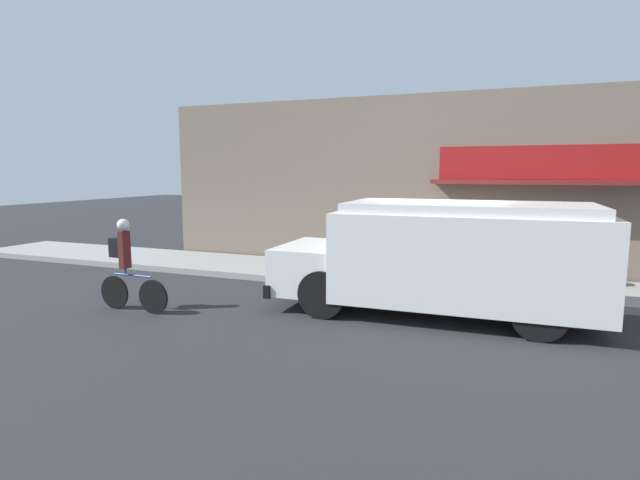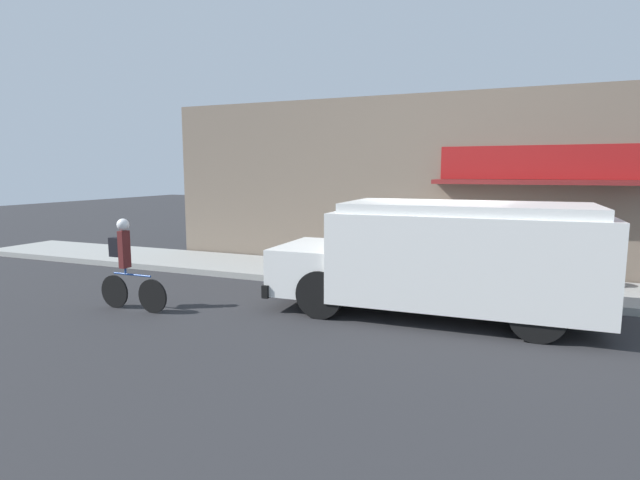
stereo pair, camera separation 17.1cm
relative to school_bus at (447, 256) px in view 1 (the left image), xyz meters
The scene contains 6 objects.
ground_plane 1.68m from the school_bus, 103.65° to the left, with size 70.00×70.00×0.00m, color #2B2B2D.
sidewalk 2.66m from the school_bus, 97.04° to the left, with size 28.00×2.40×0.15m.
storefront 3.97m from the school_bus, 93.59° to the left, with size 16.36×0.90×4.51m.
school_bus is the anchor object (origin of this frame).
cyclist 5.88m from the school_bus, 161.42° to the right, with size 1.55×0.22×1.73m.
trash_bin 3.92m from the school_bus, 47.98° to the left, with size 0.49×0.49×0.74m.
Camera 1 is at (1.42, -10.27, 2.60)m, focal length 28.00 mm.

